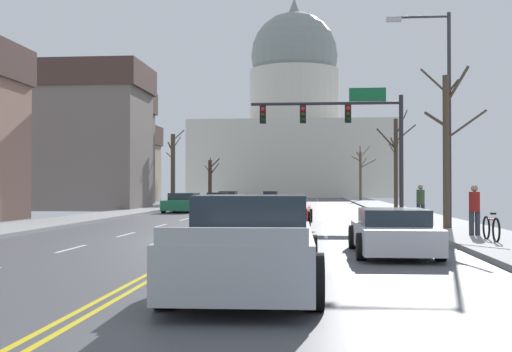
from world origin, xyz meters
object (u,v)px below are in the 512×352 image
object	(u,v)px
pedestrian_00	(421,202)
sedan_oncoming_02	(228,197)
bicycle_parked	(491,228)
sedan_oncoming_03	(271,196)
sedan_oncoming_00	(183,203)
sedan_oncoming_01	(217,200)
street_lamp_right	(441,100)
sedan_near_02	(393,232)
signal_gantry	(346,124)
pickup_truck_near_03	(249,247)
sedan_near_00	(290,212)
sedan_near_01	(274,219)
pedestrian_01	(474,207)

from	to	relation	value
pedestrian_00	sedan_oncoming_02	bearing A→B (deg)	109.82
bicycle_parked	sedan_oncoming_03	bearing A→B (deg)	100.38
sedan_oncoming_00	sedan_oncoming_01	world-z (taller)	sedan_oncoming_00
street_lamp_right	sedan_near_02	world-z (taller)	street_lamp_right
signal_gantry	bicycle_parked	xyz separation A→B (m)	(3.43, -14.88, -4.47)
sedan_oncoming_03	bicycle_parked	distance (m)	55.39
sedan_near_02	pickup_truck_near_03	xyz separation A→B (m)	(-3.04, -5.84, 0.16)
sedan_near_00	sedan_oncoming_02	distance (m)	36.02
sedan_near_00	sedan_oncoming_02	xyz separation A→B (m)	(-7.46, 35.24, -0.01)
pickup_truck_near_03	bicycle_parked	xyz separation A→B (m)	(6.17, 8.59, -0.22)
sedan_oncoming_02	street_lamp_right	bearing A→B (deg)	-71.33
sedan_oncoming_00	sedan_oncoming_01	xyz separation A→B (m)	(0.41, 12.44, -0.05)
sedan_oncoming_02	sedan_oncoming_01	bearing A→B (deg)	-87.53
sedan_near_01	sedan_oncoming_03	distance (m)	51.67
pedestrian_00	bicycle_parked	bearing A→B (deg)	-86.42
sedan_near_00	pedestrian_00	world-z (taller)	pedestrian_00
sedan_oncoming_00	signal_gantry	bearing A→B (deg)	-37.44
signal_gantry	sedan_near_00	xyz separation A→B (m)	(-2.73, -4.91, -4.39)
sedan_near_00	sedan_near_01	xyz separation A→B (m)	(-0.29, -7.03, 0.02)
pedestrian_01	sedan_near_00	bearing A→B (deg)	127.73
bicycle_parked	pedestrian_00	bearing A→B (deg)	93.58
signal_gantry	sedan_near_02	distance (m)	18.18
sedan_oncoming_01	pedestrian_00	distance (m)	29.01
sedan_near_01	sedan_oncoming_00	xyz separation A→B (m)	(-7.14, 19.72, 0.01)
sedan_near_00	sedan_oncoming_01	size ratio (longest dim) A/B	1.09
signal_gantry	sedan_oncoming_02	size ratio (longest dim) A/B	1.74
pickup_truck_near_03	sedan_oncoming_00	bearing A→B (deg)	103.36
street_lamp_right	pedestrian_00	bearing A→B (deg)	94.70
sedan_near_01	bicycle_parked	world-z (taller)	sedan_near_01
sedan_near_00	sedan_oncoming_00	world-z (taller)	sedan_oncoming_00
pickup_truck_near_03	sedan_oncoming_00	world-z (taller)	pickup_truck_near_03
sedan_near_02	bicycle_parked	world-z (taller)	sedan_near_02
sedan_oncoming_01	pedestrian_00	world-z (taller)	pedestrian_00
sedan_near_01	sedan_oncoming_03	size ratio (longest dim) A/B	1.09
sedan_oncoming_00	street_lamp_right	bearing A→B (deg)	-51.74
signal_gantry	pedestrian_01	world-z (taller)	signal_gantry
pedestrian_00	pedestrian_01	world-z (taller)	pedestrian_00
sedan_near_00	sedan_oncoming_03	distance (m)	44.68
pedestrian_01	sedan_oncoming_01	bearing A→B (deg)	111.72
sedan_oncoming_02	signal_gantry	bearing A→B (deg)	-71.43
sedan_near_02	sedan_oncoming_02	xyz separation A→B (m)	(-10.49, 47.96, 0.01)
sedan_oncoming_01	bicycle_parked	world-z (taller)	sedan_oncoming_01
pickup_truck_near_03	street_lamp_right	bearing A→B (deg)	67.82
sedan_near_02	sedan_oncoming_00	distance (m)	27.48
signal_gantry	sedan_oncoming_00	size ratio (longest dim) A/B	1.79
signal_gantry	sedan_oncoming_01	size ratio (longest dim) A/B	1.82
sedan_oncoming_01	sedan_oncoming_02	xyz separation A→B (m)	(-0.44, 10.11, 0.02)
sedan_oncoming_02	pedestrian_00	size ratio (longest dim) A/B	2.77
sedan_near_01	sedan_oncoming_01	world-z (taller)	sedan_near_01
signal_gantry	sedan_oncoming_01	world-z (taller)	signal_gantry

